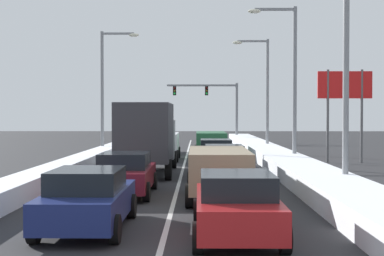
# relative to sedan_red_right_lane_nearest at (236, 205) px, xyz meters

# --- Properties ---
(ground_plane) EXTENTS (136.93, 136.93, 0.00)m
(ground_plane) POSITION_rel_sedan_red_right_lane_nearest_xyz_m (-1.67, 14.97, -0.76)
(ground_plane) COLOR #28282B
(lane_stripe_between_right_lane_and_center_lane) EXTENTS (0.14, 57.93, 0.01)m
(lane_stripe_between_right_lane_and_center_lane) POSITION_rel_sedan_red_right_lane_nearest_xyz_m (-1.67, 20.24, -0.76)
(lane_stripe_between_right_lane_and_center_lane) COLOR silver
(lane_stripe_between_right_lane_and_center_lane) RESTS_ON ground
(snow_bank_right_shoulder) EXTENTS (2.14, 57.93, 0.73)m
(snow_bank_right_shoulder) POSITION_rel_sedan_red_right_lane_nearest_xyz_m (3.63, 20.24, -0.40)
(snow_bank_right_shoulder) COLOR white
(snow_bank_right_shoulder) RESTS_ON ground
(snow_bank_left_shoulder) EXTENTS (1.32, 57.93, 0.68)m
(snow_bank_left_shoulder) POSITION_rel_sedan_red_right_lane_nearest_xyz_m (-6.97, 20.24, -0.42)
(snow_bank_left_shoulder) COLOR white
(snow_bank_left_shoulder) RESTS_ON ground
(sedan_red_right_lane_nearest) EXTENTS (2.00, 4.50, 1.51)m
(sedan_red_right_lane_nearest) POSITION_rel_sedan_red_right_lane_nearest_xyz_m (0.00, 0.00, 0.00)
(sedan_red_right_lane_nearest) COLOR maroon
(sedan_red_right_lane_nearest) RESTS_ON ground
(suv_tan_right_lane_second) EXTENTS (2.16, 4.90, 1.67)m
(suv_tan_right_lane_second) POSITION_rel_sedan_red_right_lane_nearest_xyz_m (-0.19, 5.82, 0.25)
(suv_tan_right_lane_second) COLOR #937F60
(suv_tan_right_lane_second) RESTS_ON ground
(sedan_black_right_lane_third) EXTENTS (2.00, 4.50, 1.51)m
(sedan_black_right_lane_third) POSITION_rel_sedan_red_right_lane_nearest_xyz_m (0.26, 11.73, 0.00)
(sedan_black_right_lane_third) COLOR black
(sedan_black_right_lane_third) RESTS_ON ground
(sedan_silver_right_lane_fourth) EXTENTS (2.00, 4.50, 1.51)m
(sedan_silver_right_lane_fourth) POSITION_rel_sedan_red_right_lane_nearest_xyz_m (0.08, 17.48, 0.00)
(sedan_silver_right_lane_fourth) COLOR #B7BABF
(sedan_silver_right_lane_fourth) RESTS_ON ground
(suv_green_right_lane_fifth) EXTENTS (2.16, 4.90, 1.67)m
(suv_green_right_lane_fifth) POSITION_rel_sedan_red_right_lane_nearest_xyz_m (-0.01, 24.51, 0.25)
(suv_green_right_lane_fifth) COLOR #1E5633
(suv_green_right_lane_fifth) RESTS_ON ground
(sedan_navy_center_lane_nearest) EXTENTS (2.00, 4.50, 1.51)m
(sedan_navy_center_lane_nearest) POSITION_rel_sedan_red_right_lane_nearest_xyz_m (-3.60, 0.84, 0.00)
(sedan_navy_center_lane_nearest) COLOR navy
(sedan_navy_center_lane_nearest) RESTS_ON ground
(sedan_maroon_center_lane_second) EXTENTS (2.00, 4.50, 1.51)m
(sedan_maroon_center_lane_second) POSITION_rel_sedan_red_right_lane_nearest_xyz_m (-3.45, 6.77, 0.00)
(sedan_maroon_center_lane_second) COLOR maroon
(sedan_maroon_center_lane_second) RESTS_ON ground
(box_truck_center_lane_third) EXTENTS (2.53, 7.20, 3.36)m
(box_truck_center_lane_third) POSITION_rel_sedan_red_right_lane_nearest_xyz_m (-3.29, 13.71, 1.14)
(box_truck_center_lane_third) COLOR slate
(box_truck_center_lane_third) RESTS_ON ground
(suv_white_center_lane_fourth) EXTENTS (2.16, 4.90, 1.67)m
(suv_white_center_lane_fourth) POSITION_rel_sedan_red_right_lane_nearest_xyz_m (-3.13, 22.06, 0.25)
(suv_white_center_lane_fourth) COLOR silver
(suv_white_center_lane_fourth) RESTS_ON ground
(sedan_charcoal_center_lane_fifth) EXTENTS (2.00, 4.50, 1.51)m
(sedan_charcoal_center_lane_fifth) POSITION_rel_sedan_red_right_lane_nearest_xyz_m (-3.34, 27.84, 0.00)
(sedan_charcoal_center_lane_fifth) COLOR #38383D
(sedan_charcoal_center_lane_fifth) RESTS_ON ground
(traffic_light_gantry) EXTENTS (7.54, 0.47, 6.20)m
(traffic_light_gantry) POSITION_rel_sedan_red_right_lane_nearest_xyz_m (0.90, 46.56, 3.73)
(traffic_light_gantry) COLOR slate
(traffic_light_gantry) RESTS_ON ground
(street_lamp_right_near) EXTENTS (2.66, 0.36, 8.83)m
(street_lamp_right_near) POSITION_rel_sedan_red_right_lane_nearest_xyz_m (4.02, 7.07, 4.47)
(street_lamp_right_near) COLOR gray
(street_lamp_right_near) RESTS_ON ground
(street_lamp_right_mid) EXTENTS (2.66, 0.36, 8.69)m
(street_lamp_right_mid) POSITION_rel_sedan_red_right_lane_nearest_xyz_m (4.03, 17.60, 4.40)
(street_lamp_right_mid) COLOR gray
(street_lamp_right_mid) RESTS_ON ground
(street_lamp_right_far) EXTENTS (2.66, 0.36, 8.36)m
(street_lamp_right_far) POSITION_rel_sedan_red_right_lane_nearest_xyz_m (3.84, 28.14, 4.22)
(street_lamp_right_far) COLOR gray
(street_lamp_right_far) RESTS_ON ground
(street_lamp_left_mid) EXTENTS (2.66, 0.36, 8.55)m
(street_lamp_left_mid) POSITION_rel_sedan_red_right_lane_nearest_xyz_m (-7.13, 25.56, 4.33)
(street_lamp_left_mid) COLOR gray
(street_lamp_left_mid) RESTS_ON ground
(roadside_sign_right) EXTENTS (3.20, 0.16, 5.50)m
(roadside_sign_right) POSITION_rel_sedan_red_right_lane_nearest_xyz_m (7.78, 20.26, 3.25)
(roadside_sign_right) COLOR #59595B
(roadside_sign_right) RESTS_ON ground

